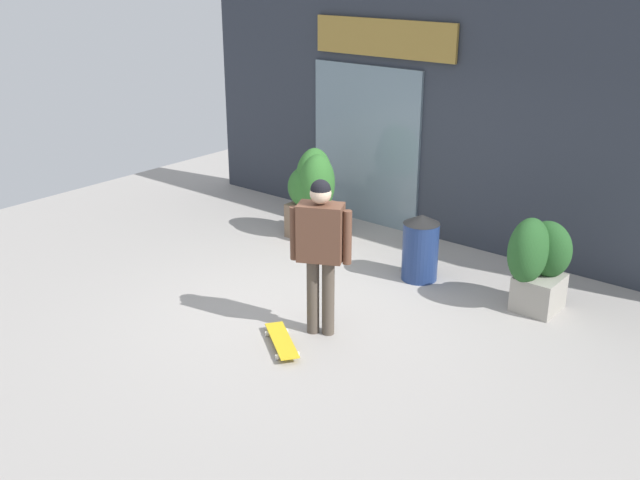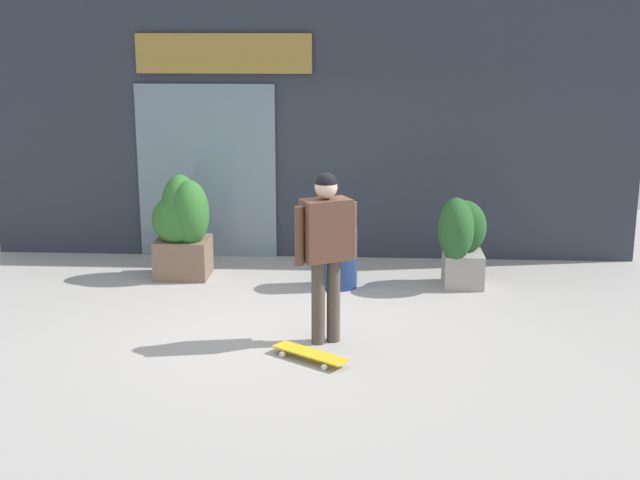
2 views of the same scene
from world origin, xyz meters
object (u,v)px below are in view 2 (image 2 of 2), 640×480
skateboarder (326,240)px  planter_box_left (182,224)px  planter_box_right (460,238)px  trash_bin (339,252)px  skateboard (310,354)px

skateboarder → planter_box_left: 2.82m
planter_box_right → trash_bin: size_ratio=1.31×
skateboard → planter_box_left: (-1.72, 2.58, 0.61)m
skateboard → planter_box_left: 3.16m
skateboarder → planter_box_left: size_ratio=1.32×
skateboard → trash_bin: (0.18, 2.30, 0.35)m
planter_box_left → trash_bin: (1.90, -0.28, -0.26)m
planter_box_right → skateboarder: bearing=-127.2°
skateboarder → trash_bin: bearing=151.6°
skateboard → trash_bin: size_ratio=0.89×
skateboarder → trash_bin: skateboarder is taller
planter_box_right → skateboard: bearing=-123.4°
planter_box_left → planter_box_right: planter_box_left is taller
trash_bin → planter_box_left: bearing=171.7°
skateboard → planter_box_right: size_ratio=0.68×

